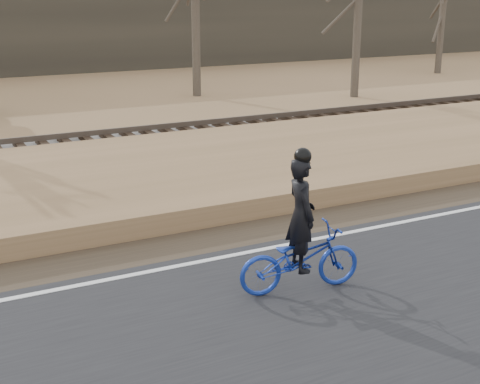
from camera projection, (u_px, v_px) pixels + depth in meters
name	position (u px, v px, depth m)	size (l,w,h in m)	color
ground	(221.00, 266.00, 11.38)	(120.00, 120.00, 0.00)	#96714C
road	(299.00, 328.00, 9.25)	(120.00, 6.00, 0.06)	black
edge_line	(216.00, 258.00, 11.53)	(120.00, 0.12, 0.01)	silver
shoulder	(193.00, 242.00, 12.40)	(120.00, 1.60, 0.04)	#473A2B
embankment	(140.00, 190.00, 14.89)	(120.00, 5.00, 0.44)	#96714C
ballast	(94.00, 154.00, 18.12)	(120.00, 3.00, 0.45)	slate
railroad	(93.00, 143.00, 18.04)	(120.00, 2.40, 0.29)	black
cyclist	(300.00, 247.00, 10.15)	(2.02, 0.97, 2.26)	#16309A
bare_tree_right	(359.00, 2.00, 28.13)	(0.36, 0.36, 8.05)	#50473A
bare_tree_far_right	(443.00, 7.00, 36.48)	(0.36, 0.36, 7.21)	#50473A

